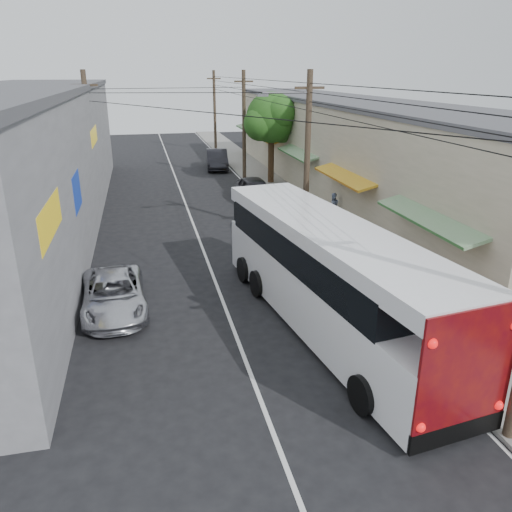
# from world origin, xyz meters

# --- Properties ---
(ground) EXTENTS (120.00, 120.00, 0.00)m
(ground) POSITION_xyz_m (0.00, 0.00, 0.00)
(ground) COLOR black
(ground) RESTS_ON ground
(sidewalk) EXTENTS (3.00, 80.00, 0.12)m
(sidewalk) POSITION_xyz_m (6.50, 20.00, 0.06)
(sidewalk) COLOR slate
(sidewalk) RESTS_ON ground
(building_right) EXTENTS (7.09, 40.00, 6.25)m
(building_right) POSITION_xyz_m (10.99, 22.00, 3.15)
(building_right) COLOR #C2B59A
(building_right) RESTS_ON ground
(building_left) EXTENTS (7.20, 36.00, 7.25)m
(building_left) POSITION_xyz_m (-8.50, 18.00, 3.65)
(building_left) COLOR gray
(building_left) RESTS_ON ground
(utility_poles) EXTENTS (11.80, 45.28, 8.00)m
(utility_poles) POSITION_xyz_m (3.13, 20.33, 4.13)
(utility_poles) COLOR #473828
(utility_poles) RESTS_ON ground
(street_tree) EXTENTS (4.40, 4.00, 6.60)m
(street_tree) POSITION_xyz_m (6.87, 26.02, 4.67)
(street_tree) COLOR #3F2B19
(street_tree) RESTS_ON ground
(coach_bus) EXTENTS (4.14, 12.42, 3.52)m
(coach_bus) POSITION_xyz_m (2.99, 4.10, 1.82)
(coach_bus) COLOR white
(coach_bus) RESTS_ON ground
(jeepney) EXTENTS (2.39, 4.72, 1.28)m
(jeepney) POSITION_xyz_m (-3.80, 6.74, 0.64)
(jeepney) COLOR silver
(jeepney) RESTS_ON ground
(parked_suv) EXTENTS (2.60, 5.85, 1.67)m
(parked_suv) POSITION_xyz_m (3.80, 13.00, 0.83)
(parked_suv) COLOR #9B9BA3
(parked_suv) RESTS_ON ground
(parked_car_mid) EXTENTS (2.08, 4.77, 1.60)m
(parked_car_mid) POSITION_xyz_m (4.35, 20.56, 0.80)
(parked_car_mid) COLOR #232227
(parked_car_mid) RESTS_ON ground
(parked_car_far) EXTENTS (2.27, 5.12, 1.63)m
(parked_car_far) POSITION_xyz_m (3.80, 32.83, 0.82)
(parked_car_far) COLOR black
(parked_car_far) RESTS_ON ground
(pedestrian_near) EXTENTS (0.67, 0.50, 1.66)m
(pedestrian_near) POSITION_xyz_m (5.40, 8.05, 0.95)
(pedestrian_near) COLOR pink
(pedestrian_near) RESTS_ON sidewalk
(pedestrian_far) EXTENTS (0.79, 0.64, 1.54)m
(pedestrian_far) POSITION_xyz_m (7.60, 15.39, 0.89)
(pedestrian_far) COLOR #91A8D4
(pedestrian_far) RESTS_ON sidewalk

